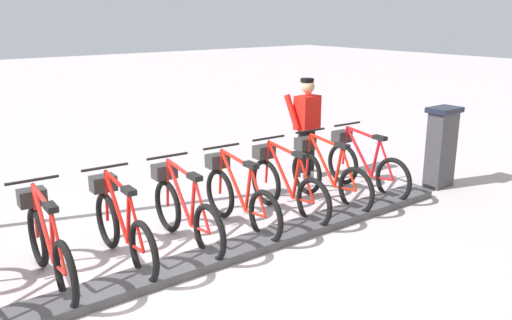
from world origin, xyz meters
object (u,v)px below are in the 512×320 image
(bike_docked_2, at_px, (285,184))
(bike_docked_3, at_px, (238,196))
(bike_docked_0, at_px, (363,165))
(bike_docked_5, at_px, (121,225))
(worker_near_rack, at_px, (307,124))
(bike_docked_4, at_px, (184,209))
(payment_kiosk, at_px, (441,146))
(bike_docked_6, at_px, (48,243))
(bike_docked_1, at_px, (327,174))

(bike_docked_2, height_order, bike_docked_3, same)
(bike_docked_0, height_order, bike_docked_5, same)
(bike_docked_3, relative_size, bike_docked_5, 1.00)
(bike_docked_0, distance_m, worker_near_rack, 1.23)
(bike_docked_3, relative_size, bike_docked_4, 1.00)
(bike_docked_3, bearing_deg, bike_docked_0, -90.00)
(bike_docked_2, relative_size, bike_docked_4, 1.00)
(payment_kiosk, distance_m, bike_docked_0, 1.30)
(payment_kiosk, bearing_deg, bike_docked_6, 84.48)
(bike_docked_5, xyz_separation_m, worker_near_rack, (1.12, -3.81, 0.48))
(bike_docked_4, bearing_deg, bike_docked_2, -90.00)
(bike_docked_2, height_order, bike_docked_5, same)
(bike_docked_2, bearing_deg, bike_docked_6, 90.00)
(bike_docked_1, height_order, bike_docked_6, same)
(bike_docked_1, height_order, worker_near_rack, worker_near_rack)
(payment_kiosk, xyz_separation_m, bike_docked_2, (0.57, 2.74, -0.24))
(bike_docked_0, bearing_deg, bike_docked_5, 90.00)
(bike_docked_1, height_order, bike_docked_2, same)
(bike_docked_6, relative_size, worker_near_rack, 1.04)
(bike_docked_1, relative_size, bike_docked_5, 1.00)
(bike_docked_0, xyz_separation_m, bike_docked_6, (0.00, 4.77, 0.00))
(bike_docked_2, distance_m, bike_docked_3, 0.79)
(bike_docked_3, xyz_separation_m, bike_docked_6, (0.00, 2.38, 0.00))
(bike_docked_0, height_order, bike_docked_6, same)
(payment_kiosk, height_order, bike_docked_3, payment_kiosk)
(bike_docked_6, distance_m, worker_near_rack, 4.76)
(payment_kiosk, height_order, bike_docked_2, payment_kiosk)
(bike_docked_2, bearing_deg, bike_docked_4, 90.00)
(payment_kiosk, bearing_deg, bike_docked_3, 80.81)
(bike_docked_0, height_order, bike_docked_4, same)
(bike_docked_0, xyz_separation_m, bike_docked_2, (0.00, 1.59, 0.00))
(bike_docked_0, xyz_separation_m, bike_docked_3, (0.00, 2.38, 0.00))
(bike_docked_0, bearing_deg, bike_docked_1, 90.00)
(bike_docked_3, distance_m, worker_near_rack, 2.53)
(bike_docked_5, bearing_deg, bike_docked_2, -90.00)
(bike_docked_3, relative_size, worker_near_rack, 1.04)
(worker_near_rack, bearing_deg, bike_docked_5, 106.43)
(bike_docked_4, relative_size, bike_docked_5, 1.00)
(bike_docked_0, bearing_deg, bike_docked_4, 90.00)
(bike_docked_2, relative_size, bike_docked_3, 1.00)
(bike_docked_2, distance_m, bike_docked_4, 1.59)
(bike_docked_1, relative_size, bike_docked_3, 1.00)
(bike_docked_0, xyz_separation_m, bike_docked_1, (0.00, 0.79, 0.00))
(payment_kiosk, xyz_separation_m, bike_docked_6, (0.57, 5.92, -0.24))
(bike_docked_2, bearing_deg, bike_docked_5, 90.00)
(bike_docked_0, xyz_separation_m, bike_docked_5, (0.00, 3.97, 0.00))
(bike_docked_0, bearing_deg, bike_docked_2, 90.00)
(bike_docked_5, bearing_deg, bike_docked_1, -90.00)
(bike_docked_0, distance_m, bike_docked_3, 2.38)
(bike_docked_2, xyz_separation_m, bike_docked_3, (0.00, 0.79, 0.00))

